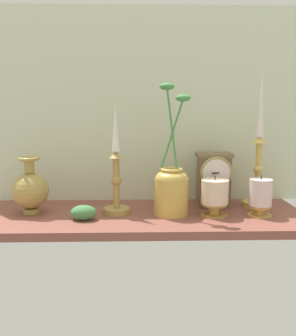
{
  "coord_description": "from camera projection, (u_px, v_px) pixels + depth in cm",
  "views": [
    {
      "loc": [
        -0.93,
        -112.66,
        31.81
      ],
      "look_at": [
        2.15,
        0.0,
        14.0
      ],
      "focal_mm": 40.77,
      "sensor_mm": 36.0,
      "label": 1
    }
  ],
  "objects": [
    {
      "name": "ivy_sprig",
      "position": [
        84.0,
        213.0,
        1.09
      ],
      "size": [
        7.51,
        5.25,
        4.31
      ],
      "color": "#458046",
      "rests_on": "ground_plane"
    },
    {
      "name": "ground_plane",
      "position": [
        141.0,
        217.0,
        1.16
      ],
      "size": [
        100.0,
        36.0,
        2.4
      ],
      "primitive_type": "cube",
      "color": "brown"
    },
    {
      "name": "back_wall",
      "position": [
        140.0,
        106.0,
        1.29
      ],
      "size": [
        120.0,
        2.0,
        65.0
      ],
      "primitive_type": "cube",
      "color": "beige",
      "rests_on": "ground_plane"
    },
    {
      "name": "mantel_clock",
      "position": [
        214.0,
        179.0,
        1.24
      ],
      "size": [
        11.18,
        9.63,
        17.45
      ],
      "color": "brown",
      "rests_on": "ground_plane"
    },
    {
      "name": "brass_vase_jar",
      "position": [
        171.0,
        187.0,
        1.13
      ],
      "size": [
        10.22,
        10.18,
        38.94
      ],
      "color": "gold",
      "rests_on": "ground_plane"
    },
    {
      "name": "pillar_candle_near_clock",
      "position": [
        260.0,
        196.0,
        1.13
      ],
      "size": [
        7.18,
        7.18,
        12.25
      ],
      "color": "gold",
      "rests_on": "ground_plane"
    },
    {
      "name": "brass_vase_bulbous",
      "position": [
        30.0,
        189.0,
        1.15
      ],
      "size": [
        10.96,
        10.96,
        17.39
      ],
      "color": "#A98F46",
      "rests_on": "ground_plane"
    },
    {
      "name": "pillar_candle_front",
      "position": [
        215.0,
        195.0,
        1.13
      ],
      "size": [
        8.09,
        8.09,
        12.03
      ],
      "color": "#BB8E41",
      "rests_on": "ground_plane"
    },
    {
      "name": "candlestick_tall_center",
      "position": [
        116.0,
        177.0,
        1.14
      ],
      "size": [
        8.07,
        8.07,
        33.19
      ],
      "color": "#A98843",
      "rests_on": "ground_plane"
    },
    {
      "name": "candlestick_tall_left",
      "position": [
        258.0,
        164.0,
        1.22
      ],
      "size": [
        9.29,
        9.29,
        42.48
      ],
      "color": "#D6AF53",
      "rests_on": "ground_plane"
    }
  ]
}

